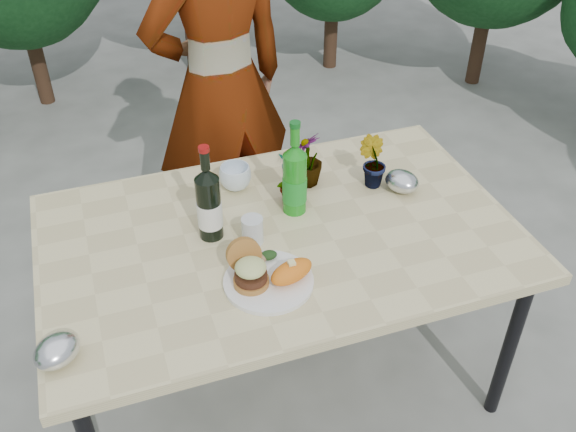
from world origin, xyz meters
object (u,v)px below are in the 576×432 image
object	(u,v)px
dinner_plate	(269,282)
person	(220,86)
patio_table	(280,246)
wine_bottle	(209,205)

from	to	relation	value
dinner_plate	person	bearing A→B (deg)	83.23
patio_table	person	world-z (taller)	person
wine_bottle	person	xyz separation A→B (m)	(0.24, 0.78, 0.02)
patio_table	dinner_plate	size ratio (longest dim) A/B	5.71
dinner_plate	person	distance (m)	1.08
dinner_plate	wine_bottle	bearing A→B (deg)	111.05
wine_bottle	person	distance (m)	0.81
person	dinner_plate	bearing A→B (deg)	69.72
patio_table	wine_bottle	bearing A→B (deg)	164.18
dinner_plate	wine_bottle	size ratio (longest dim) A/B	0.80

